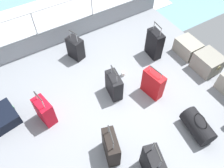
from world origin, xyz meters
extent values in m
cube|color=gray|center=(0.00, 0.00, -0.03)|extent=(4.40, 5.20, 0.06)
cube|color=gray|center=(-2.17, 0.00, 0.23)|extent=(0.06, 5.20, 0.45)
cylinder|color=silver|center=(-2.17, -0.69, 0.50)|extent=(0.04, 0.04, 1.00)
cylinder|color=silver|center=(-2.17, 0.69, 0.50)|extent=(0.04, 0.04, 1.00)
cylinder|color=silver|center=(-2.17, 0.00, 1.00)|extent=(0.04, 4.16, 0.04)
cube|color=white|center=(-3.60, 0.00, -0.34)|extent=(2.40, 7.28, 0.01)
cube|color=gray|center=(-0.30, 2.13, 0.17)|extent=(0.54, 0.40, 0.34)
torus|color=tan|center=(-0.58, 2.13, 0.24)|extent=(0.02, 0.12, 0.12)
torus|color=tan|center=(-0.02, 2.13, 0.24)|extent=(0.02, 0.12, 0.12)
cube|color=gray|center=(0.29, 2.13, 0.20)|extent=(0.52, 0.47, 0.40)
torus|color=tan|center=(0.02, 2.13, 0.28)|extent=(0.02, 0.12, 0.12)
torus|color=tan|center=(0.56, 2.13, 0.28)|extent=(0.02, 0.12, 0.12)
cube|color=red|center=(0.19, 0.73, 0.29)|extent=(0.46, 0.26, 0.57)
cylinder|color=#A5A8AD|center=(0.06, 0.70, 0.63)|extent=(0.02, 0.02, 0.11)
cylinder|color=#A5A8AD|center=(0.32, 0.75, 0.63)|extent=(0.02, 0.02, 0.11)
cylinder|color=#2D2D2D|center=(0.19, 0.73, 0.68)|extent=(0.28, 0.07, 0.02)
cube|color=white|center=(0.17, 0.82, 0.40)|extent=(0.05, 0.01, 0.08)
cube|color=black|center=(-0.20, 0.08, 0.25)|extent=(0.45, 0.27, 0.51)
cylinder|color=#A5A8AD|center=(-0.32, 0.10, 0.60)|extent=(0.02, 0.02, 0.18)
cylinder|color=#A5A8AD|center=(-0.07, 0.06, 0.60)|extent=(0.02, 0.02, 0.18)
cylinder|color=#2D2D2D|center=(-0.20, 0.08, 0.69)|extent=(0.28, 0.06, 0.02)
cube|color=green|center=(-0.18, 0.19, 0.41)|extent=(0.05, 0.01, 0.08)
cube|color=#B70C1E|center=(-0.34, -1.27, 0.26)|extent=(0.42, 0.28, 0.53)
cylinder|color=#A5A8AD|center=(-0.45, -1.30, 0.63)|extent=(0.02, 0.02, 0.20)
cylinder|color=#A5A8AD|center=(-0.23, -1.25, 0.63)|extent=(0.02, 0.02, 0.20)
cylinder|color=#2D2D2D|center=(-0.34, -1.27, 0.73)|extent=(0.25, 0.07, 0.02)
cube|color=silver|center=(-0.36, -1.17, 0.42)|extent=(0.05, 0.02, 0.08)
cube|color=black|center=(-1.53, -0.10, 0.25)|extent=(0.41, 0.33, 0.51)
cylinder|color=#A5A8AD|center=(-1.63, -0.13, 0.60)|extent=(0.02, 0.02, 0.19)
cylinder|color=#A5A8AD|center=(-1.43, -0.07, 0.60)|extent=(0.02, 0.02, 0.19)
cylinder|color=#2D2D2D|center=(-1.53, -0.10, 0.70)|extent=(0.22, 0.09, 0.02)
cube|color=silver|center=(-1.56, 0.02, 0.33)|extent=(0.05, 0.02, 0.08)
cube|color=black|center=(-0.67, 1.43, 0.32)|extent=(0.42, 0.23, 0.64)
cylinder|color=#A5A8AD|center=(-0.79, 1.44, 0.73)|extent=(0.02, 0.02, 0.19)
cylinder|color=#A5A8AD|center=(-0.55, 1.42, 0.73)|extent=(0.02, 0.02, 0.19)
cylinder|color=#2D2D2D|center=(-0.67, 1.43, 0.83)|extent=(0.26, 0.04, 0.02)
cube|color=silver|center=(-0.66, 1.53, 0.38)|extent=(0.05, 0.01, 0.08)
cube|color=black|center=(0.84, -0.62, 0.27)|extent=(0.49, 0.31, 0.54)
cylinder|color=#A5A8AD|center=(0.71, -0.58, 0.64)|extent=(0.02, 0.02, 0.19)
cylinder|color=#A5A8AD|center=(0.97, -0.65, 0.64)|extent=(0.02, 0.02, 0.19)
cylinder|color=#2D2D2D|center=(0.84, -0.62, 0.73)|extent=(0.28, 0.10, 0.02)
cube|color=silver|center=(0.87, -0.52, 0.37)|extent=(0.05, 0.02, 0.08)
cube|color=black|center=(1.41, -0.24, 0.29)|extent=(0.46, 0.32, 0.59)
cylinder|color=#A5A8AD|center=(1.29, -0.20, 0.70)|extent=(0.02, 0.02, 0.22)
cylinder|color=#A5A8AD|center=(1.53, -0.27, 0.70)|extent=(0.02, 0.02, 0.22)
cylinder|color=#2D2D2D|center=(1.41, -0.24, 0.81)|extent=(0.27, 0.09, 0.02)
cube|color=green|center=(1.44, -0.13, 0.44)|extent=(0.05, 0.02, 0.08)
cube|color=green|center=(-0.76, -1.73, 0.18)|extent=(0.05, 0.01, 0.08)
cylinder|color=black|center=(1.27, 0.89, 0.17)|extent=(0.65, 0.41, 0.34)
torus|color=black|center=(1.27, 0.89, 0.35)|extent=(0.29, 0.05, 0.29)
cylinder|color=white|center=(-0.49, 0.50, 0.05)|extent=(0.08, 0.08, 0.10)
camera|label=1|loc=(2.05, -1.33, 3.70)|focal=36.04mm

